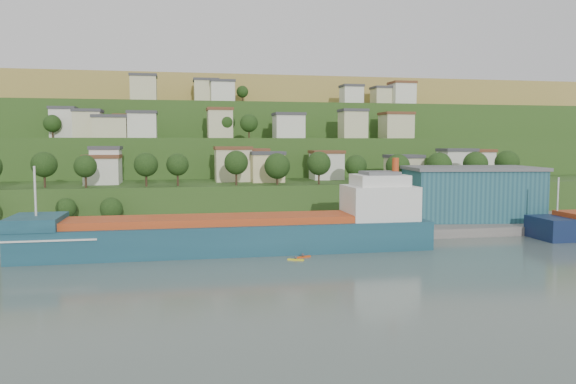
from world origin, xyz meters
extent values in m
plane|color=#45544D|center=(0.00, 0.00, 0.00)|extent=(500.00, 500.00, 0.00)
cube|color=slate|center=(20.00, 28.00, 0.00)|extent=(220.00, 26.00, 4.00)
cube|color=slate|center=(-55.00, 22.00, 0.00)|extent=(40.00, 18.00, 2.40)
cube|color=#284719|center=(0.00, 56.00, 0.00)|extent=(260.00, 32.00, 20.00)
cube|color=#284719|center=(0.00, 86.00, 0.00)|extent=(280.00, 32.00, 44.00)
cube|color=#284719|center=(0.00, 116.00, 0.00)|extent=(300.00, 32.00, 70.00)
cube|color=olive|center=(0.00, 190.00, 0.00)|extent=(360.00, 120.00, 96.00)
cube|color=silver|center=(-41.82, 54.76, 13.32)|extent=(8.60, 8.49, 6.64)
cube|color=brown|center=(-41.82, 54.76, 17.09)|extent=(9.20, 9.09, 0.90)
cube|color=silver|center=(-41.23, 57.64, 14.41)|extent=(7.30, 8.23, 8.81)
cube|color=#3F3F44|center=(-41.23, 57.64, 19.26)|extent=(7.90, 8.83, 0.90)
cube|color=beige|center=(-8.00, 58.46, 14.35)|extent=(9.58, 7.62, 8.70)
cube|color=brown|center=(-8.00, 58.46, 19.15)|extent=(10.18, 8.22, 0.90)
cube|color=beige|center=(-2.00, 60.60, 14.07)|extent=(7.60, 7.48, 8.14)
cube|color=brown|center=(-2.00, 60.60, 18.59)|extent=(8.20, 8.08, 0.90)
cube|color=beige|center=(0.78, 54.28, 13.69)|extent=(8.55, 7.45, 7.38)
cube|color=#3F3F44|center=(0.78, 54.28, 17.83)|extent=(9.15, 8.05, 0.90)
cube|color=silver|center=(19.37, 61.69, 13.76)|extent=(8.63, 7.75, 7.51)
cube|color=brown|center=(19.37, 61.69, 17.96)|extent=(9.23, 8.35, 0.90)
cube|color=beige|center=(38.95, 51.80, 13.19)|extent=(8.54, 8.45, 6.38)
cube|color=#3F3F44|center=(38.95, 51.80, 16.83)|extent=(9.14, 9.05, 0.90)
cube|color=silver|center=(57.86, 57.10, 14.02)|extent=(9.45, 7.11, 8.05)
cube|color=#3F3F44|center=(57.86, 57.10, 18.50)|extent=(10.05, 7.71, 0.90)
cube|color=silver|center=(64.66, 58.40, 13.91)|extent=(9.12, 7.32, 7.82)
cube|color=brown|center=(64.66, 58.40, 18.27)|extent=(9.72, 7.92, 0.90)
cube|color=silver|center=(-57.68, 91.65, 26.46)|extent=(7.33, 7.55, 8.91)
cube|color=#3F3F44|center=(-57.68, 91.65, 31.36)|extent=(7.93, 8.15, 0.90)
cube|color=beige|center=(-49.52, 86.19, 25.95)|extent=(7.96, 8.75, 7.90)
cube|color=#3F3F44|center=(-49.52, 86.19, 30.35)|extent=(8.56, 9.35, 0.90)
cube|color=beige|center=(-42.64, 82.29, 25.04)|extent=(9.84, 7.50, 6.08)
cube|color=#3F3F44|center=(-42.64, 82.29, 28.53)|extent=(10.44, 8.10, 0.90)
cube|color=silver|center=(-38.09, 89.79, 25.35)|extent=(8.12, 7.81, 6.70)
cube|color=brown|center=(-38.09, 89.79, 29.15)|extent=(8.72, 8.41, 0.90)
cube|color=silver|center=(-33.26, 83.02, 25.70)|extent=(8.45, 7.95, 7.40)
cube|color=#3F3F44|center=(-33.26, 83.02, 29.85)|extent=(9.05, 8.55, 0.90)
cube|color=beige|center=(-9.32, 87.13, 26.45)|extent=(7.70, 8.81, 8.90)
cube|color=brown|center=(-9.32, 87.13, 31.35)|extent=(8.30, 9.41, 0.90)
cube|color=silver|center=(12.35, 82.37, 25.64)|extent=(9.21, 8.22, 7.28)
cube|color=#3F3F44|center=(12.35, 82.37, 29.73)|extent=(9.81, 8.82, 0.90)
cube|color=beige|center=(13.43, 89.26, 25.30)|extent=(8.04, 8.84, 6.60)
cube|color=#3F3F44|center=(13.43, 89.26, 29.05)|extent=(8.64, 9.44, 0.90)
cube|color=beige|center=(34.77, 85.16, 26.44)|extent=(8.18, 7.71, 8.88)
cube|color=#3F3F44|center=(34.77, 85.16, 31.33)|extent=(8.78, 8.31, 0.90)
cube|color=beige|center=(51.81, 89.38, 26.12)|extent=(9.86, 8.98, 8.25)
cube|color=brown|center=(51.81, 89.38, 30.70)|extent=(10.46, 9.58, 0.90)
cube|color=beige|center=(-34.26, 113.41, 39.48)|extent=(8.96, 8.84, 8.95)
cube|color=#3F3F44|center=(-34.26, 113.41, 44.40)|extent=(9.56, 9.44, 0.90)
cube|color=beige|center=(-11.80, 120.84, 39.36)|extent=(8.90, 8.25, 8.72)
cube|color=#3F3F44|center=(-11.80, 120.84, 44.17)|extent=(9.50, 8.85, 0.90)
cube|color=silver|center=(-6.02, 116.98, 38.96)|extent=(8.65, 8.99, 7.93)
cube|color=#3F3F44|center=(-6.02, 116.98, 43.38)|extent=(9.25, 9.59, 0.90)
cube|color=silver|center=(43.62, 114.81, 38.49)|extent=(7.62, 7.48, 6.99)
cube|color=#3F3F44|center=(43.62, 114.81, 42.44)|extent=(8.22, 8.08, 0.90)
cube|color=beige|center=(58.02, 120.02, 38.56)|extent=(7.27, 7.95, 7.11)
cube|color=#3F3F44|center=(58.02, 120.02, 42.56)|extent=(7.87, 8.55, 0.90)
cube|color=silver|center=(65.35, 117.29, 39.45)|extent=(8.73, 8.73, 8.91)
cube|color=brown|center=(65.35, 117.29, 44.36)|extent=(9.33, 9.33, 0.90)
cylinder|color=#382619|center=(-53.87, 45.73, 11.91)|extent=(0.50, 0.50, 3.81)
sphere|color=black|center=(-53.87, 45.73, 15.46)|extent=(6.00, 6.00, 6.00)
cylinder|color=#382619|center=(-44.21, 43.02, 11.81)|extent=(0.50, 0.50, 3.63)
sphere|color=black|center=(-44.21, 43.02, 15.09)|extent=(5.29, 5.29, 5.29)
cylinder|color=#382619|center=(-30.45, 44.24, 11.86)|extent=(0.50, 0.50, 3.73)
sphere|color=black|center=(-30.45, 44.24, 15.32)|extent=(5.79, 5.79, 5.79)
cylinder|color=#382619|center=(-22.96, 44.82, 11.88)|extent=(0.50, 0.50, 3.75)
sphere|color=black|center=(-22.96, 44.82, 15.25)|extent=(5.43, 5.43, 5.43)
cylinder|color=#382619|center=(-8.60, 44.21, 12.01)|extent=(0.50, 0.50, 4.03)
sphere|color=black|center=(-8.60, 44.21, 15.67)|extent=(5.99, 5.99, 5.99)
cylinder|color=#382619|center=(1.73, 43.98, 11.46)|extent=(0.50, 0.50, 2.93)
sphere|color=black|center=(1.73, 43.98, 14.72)|extent=(6.53, 6.53, 6.53)
cylinder|color=#382619|center=(12.38, 43.15, 11.84)|extent=(0.50, 0.50, 3.69)
sphere|color=black|center=(12.38, 43.15, 15.36)|extent=(6.07, 6.07, 6.07)
cylinder|color=#382619|center=(22.88, 45.15, 11.52)|extent=(0.50, 0.50, 3.04)
sphere|color=black|center=(22.88, 45.15, 14.61)|extent=(5.69, 5.69, 5.69)
cylinder|color=#382619|center=(33.55, 42.76, 11.38)|extent=(0.50, 0.50, 2.77)
sphere|color=black|center=(33.55, 42.76, 14.51)|extent=(6.34, 6.34, 6.34)
cylinder|color=#382619|center=(45.31, 43.02, 11.43)|extent=(0.50, 0.50, 2.85)
sphere|color=black|center=(45.31, 43.02, 14.69)|extent=(6.70, 6.70, 6.70)
cylinder|color=#382619|center=(55.89, 43.09, 11.57)|extent=(0.50, 0.50, 3.14)
sphere|color=black|center=(55.89, 43.09, 14.95)|extent=(6.57, 6.57, 6.57)
cylinder|color=#382619|center=(65.16, 42.85, 11.70)|extent=(0.50, 0.50, 3.40)
sphere|color=black|center=(65.16, 42.85, 15.21)|extent=(6.58, 6.58, 6.58)
cylinder|color=#382619|center=(-7.34, 84.83, 23.76)|extent=(0.50, 0.50, 3.52)
sphere|color=black|center=(-7.34, 84.83, 27.04)|extent=(5.53, 5.53, 5.53)
cylinder|color=#382619|center=(50.41, 91.08, 23.56)|extent=(0.50, 0.50, 3.12)
sphere|color=black|center=(50.41, 91.08, 26.64)|extent=(5.53, 5.53, 5.53)
cylinder|color=#382619|center=(-59.87, 85.97, 23.48)|extent=(0.50, 0.50, 2.97)
sphere|color=black|center=(-59.87, 85.97, 26.41)|extent=(5.26, 5.26, 5.26)
cylinder|color=#382619|center=(-0.64, 81.04, 23.61)|extent=(0.50, 0.50, 3.21)
sphere|color=black|center=(-0.64, 81.04, 26.77)|extent=(5.66, 5.66, 5.66)
cylinder|color=#382619|center=(2.10, 121.77, 36.97)|extent=(0.50, 0.50, 3.95)
sphere|color=black|center=(2.10, 121.77, 40.20)|extent=(4.55, 4.55, 4.55)
cylinder|color=#382619|center=(-5.56, 122.32, 36.51)|extent=(0.50, 0.50, 3.01)
sphere|color=black|center=(-5.56, 122.32, 39.39)|extent=(5.01, 5.01, 5.01)
cube|color=#133747|center=(-13.57, 9.57, 1.65)|extent=(77.05, 12.61, 7.70)
cube|color=#B13E17|center=(-15.77, 9.57, 6.16)|extent=(57.25, 10.28, 1.32)
cube|color=#133747|center=(-47.66, 9.57, 6.60)|extent=(8.88, 12.15, 2.20)
cube|color=silver|center=(16.12, 9.57, 8.80)|extent=(13.27, 11.08, 6.60)
cube|color=silver|center=(16.12, 9.57, 13.20)|extent=(9.95, 8.86, 2.20)
cube|color=#595B5E|center=(16.12, 9.57, 14.63)|extent=(6.64, 6.64, 0.66)
cylinder|color=#B13E17|center=(19.42, 9.57, 15.94)|extent=(1.33, 1.33, 3.30)
cylinder|color=silver|center=(-47.66, 9.57, 12.10)|extent=(0.40, 0.40, 8.80)
cube|color=silver|center=(-44.36, 9.57, 4.18)|extent=(15.48, 12.53, 0.27)
cylinder|color=silver|center=(56.18, 9.71, 9.69)|extent=(0.33, 0.33, 7.14)
cube|color=#1D4A58|center=(47.13, 29.70, 8.00)|extent=(32.19, 21.95, 12.00)
cube|color=#595B5E|center=(47.13, 29.70, 14.40)|extent=(33.32, 23.08, 0.80)
cube|color=silver|center=(-47.98, 19.63, 2.55)|extent=(6.19, 3.75, 2.70)
cube|color=silver|center=(-43.35, 20.09, 1.57)|extent=(3.94, 2.62, 0.74)
cube|color=#D24612|center=(-1.22, 1.54, 0.12)|extent=(3.12, 1.65, 0.23)
sphere|color=#3F3F44|center=(-1.22, 1.54, 0.51)|extent=(0.55, 0.55, 0.55)
cube|color=yellow|center=(-2.94, -0.43, 0.11)|extent=(2.86, 1.66, 0.22)
sphere|color=#3F3F44|center=(-2.94, -0.43, 0.47)|extent=(0.51, 0.51, 0.51)
camera|label=1|loc=(-23.20, -95.30, 20.50)|focal=35.00mm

